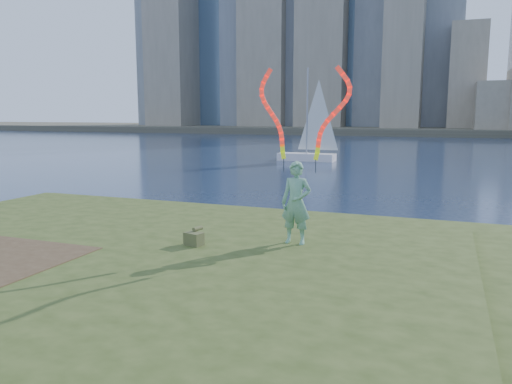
% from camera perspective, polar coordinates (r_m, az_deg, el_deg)
% --- Properties ---
extents(ground, '(320.00, 320.00, 0.00)m').
position_cam_1_polar(ground, '(12.66, -10.01, -8.21)').
color(ground, '#192640').
rests_on(ground, ground).
extents(grassy_knoll, '(20.00, 18.00, 0.80)m').
position_cam_1_polar(grassy_knoll, '(10.76, -16.43, -9.66)').
color(grassy_knoll, '#364518').
rests_on(grassy_knoll, ground).
extents(far_shore, '(320.00, 40.00, 1.20)m').
position_cam_1_polar(far_shore, '(105.58, 17.65, 6.80)').
color(far_shore, '#4D4838').
rests_on(far_shore, ground).
extents(woman_with_ribbons, '(2.14, 0.46, 4.22)m').
position_cam_1_polar(woman_with_ribbons, '(11.14, 4.71, 1.11)').
color(woman_with_ribbons, '#106936').
rests_on(woman_with_ribbons, grassy_knoll).
extents(canvas_bag, '(0.46, 0.51, 0.38)m').
position_cam_1_polar(canvas_bag, '(11.26, -7.09, -5.25)').
color(canvas_bag, '#4E5229').
rests_on(canvas_bag, grassy_knoll).
extents(sailboat, '(4.83, 1.58, 7.31)m').
position_cam_1_polar(sailboat, '(39.96, 6.15, 5.35)').
color(sailboat, white).
rests_on(sailboat, ground).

